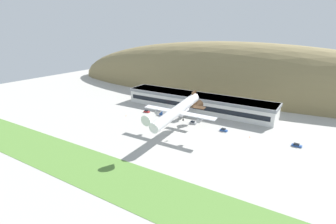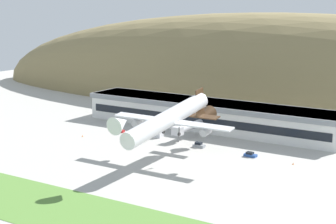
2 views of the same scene
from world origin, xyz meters
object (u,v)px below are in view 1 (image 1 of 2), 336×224
Objects in this scene: terminal_building at (198,101)px; cargo_airplane at (178,111)px; traffic_cone_0 at (250,137)px; service_car_0 at (147,111)px; fuel_truck at (166,113)px; service_car_2 at (193,123)px; service_car_3 at (297,145)px; service_car_1 at (224,130)px; traffic_cone_1 at (126,115)px; jetway_0 at (185,111)px.

terminal_building is 48.11m from cargo_airplane.
traffic_cone_0 is at bearing 28.62° from cargo_airplane.
fuel_truck is at bearing 4.55° from service_car_0.
service_car_3 is (55.38, -1.29, -0.10)m from service_car_2.
service_car_0 is 1.01× the size of service_car_2.
fuel_truck is (-40.77, 5.42, 0.84)m from service_car_1.
fuel_truck is at bearing 33.78° from traffic_cone_1.
service_car_0 is 14.36m from fuel_truck.
service_car_2 is at bearing -40.54° from jetway_0.
service_car_2 is 0.88× the size of service_car_3.
traffic_cone_0 is 76.55m from traffic_cone_1.
service_car_0 is 35.98m from service_car_2.
fuel_truck reaches higher than service_car_0.
service_car_3 reaches higher than traffic_cone_0.
jetway_0 is at bearing 28.60° from traffic_cone_1.
service_car_1 is 19.25m from service_car_2.
traffic_cone_0 is at bearing -3.91° from service_car_1.
fuel_truck reaches higher than service_car_3.
traffic_cone_0 is (14.38, -0.98, -0.34)m from service_car_1.
terminal_building reaches higher than service_car_2.
traffic_cone_1 is at bearing -132.06° from terminal_building.
service_car_0 is (-36.92, 23.01, -12.77)m from cargo_airplane.
traffic_cone_0 is at bearing -33.16° from terminal_building.
service_car_3 reaches higher than traffic_cone_1.
cargo_airplane is 58.84m from service_car_3.
terminal_building is 178.71× the size of traffic_cone_0.
jetway_0 reaches higher than service_car_1.
jetway_0 is 4.26× the size of service_car_0.
cargo_airplane is 91.30× the size of traffic_cone_0.
service_car_0 reaches higher than traffic_cone_0.
service_car_1 is at bearing -7.57° from fuel_truck.
service_car_1 reaches higher than traffic_cone_1.
cargo_airplane is at bearing -13.01° from traffic_cone_1.
jetway_0 is at bearing 166.49° from traffic_cone_0.
traffic_cone_0 is (32.53, 17.75, -13.13)m from cargo_airplane.
service_car_3 is (91.23, -4.34, -0.04)m from service_car_0.
terminal_building is 28.56m from service_car_2.
terminal_building is at bearing 47.94° from traffic_cone_1.
traffic_cone_0 is at bearing -13.51° from jetway_0.
service_car_3 is (64.90, -9.44, -3.40)m from jetway_0.
service_car_1 is 7.04× the size of traffic_cone_0.
service_car_1 reaches higher than traffic_cone_0.
cargo_airplane is 12.96× the size of service_car_1.
traffic_cone_1 is (-21.02, -14.06, -1.18)m from fuel_truck.
service_car_0 is 91.33m from service_car_3.
jetway_0 reaches higher than service_car_3.
cargo_airplane is 11.56× the size of service_car_3.
traffic_cone_1 is at bearing -166.94° from service_car_2.
service_car_0 is 0.89× the size of service_car_3.
jetway_0 is 3.79× the size of service_car_3.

